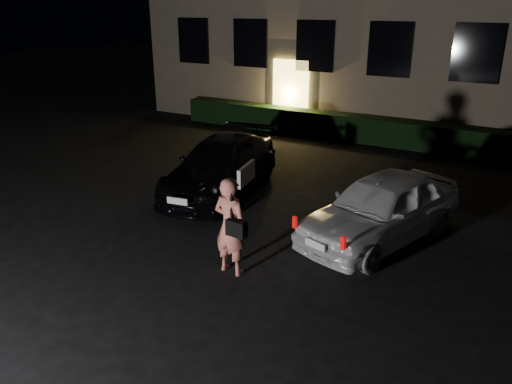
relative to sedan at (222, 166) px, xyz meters
The scene contains 5 objects.
ground 4.71m from the sedan, 64.24° to the right, with size 80.00×80.00×0.00m, color black.
hedge 6.62m from the sedan, 72.12° to the left, with size 15.00×0.70×0.85m, color black.
sedan is the anchor object (origin of this frame).
hatch 4.29m from the sedan, ahead, with size 2.69×4.17×1.32m.
man 4.10m from the sedan, 53.95° to the right, with size 0.72×0.46×1.74m.
Camera 1 is at (4.59, -5.51, 4.40)m, focal length 35.00 mm.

